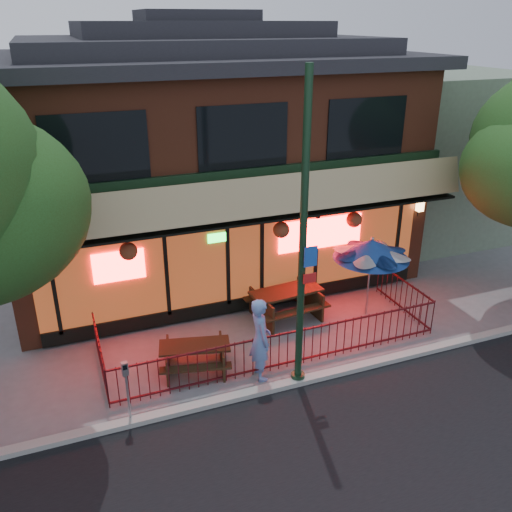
{
  "coord_description": "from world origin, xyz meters",
  "views": [
    {
      "loc": [
        -4.65,
        -9.72,
        7.7
      ],
      "look_at": [
        -0.11,
        2.0,
        2.21
      ],
      "focal_mm": 38.0,
      "sensor_mm": 36.0,
      "label": 1
    }
  ],
  "objects": [
    {
      "name": "curb",
      "position": [
        0.0,
        -0.5,
        0.06
      ],
      "size": [
        80.0,
        0.25,
        0.12
      ],
      "primitive_type": "cube",
      "color": "#999993",
      "rests_on": "ground"
    },
    {
      "name": "picnic_table_right",
      "position": [
        0.95,
        2.4,
        0.56
      ],
      "size": [
        2.11,
        1.69,
        0.85
      ],
      "color": "#372513",
      "rests_on": "ground"
    },
    {
      "name": "parking_meter_near",
      "position": [
        -3.85,
        -0.4,
        1.0
      ],
      "size": [
        0.14,
        0.12,
        1.47
      ],
      "color": "#97989F",
      "rests_on": "ground"
    },
    {
      "name": "patio_fence",
      "position": [
        0.0,
        0.5,
        0.63
      ],
      "size": [
        8.44,
        2.62,
        1.0
      ],
      "color": "#460F14",
      "rests_on": "ground"
    },
    {
      "name": "ground",
      "position": [
        0.0,
        0.0,
        0.0
      ],
      "size": [
        80.0,
        80.0,
        0.0
      ],
      "primitive_type": "plane",
      "color": "gray",
      "rests_on": "ground"
    },
    {
      "name": "neighbor_building",
      "position": [
        9.0,
        7.7,
        3.0
      ],
      "size": [
        6.0,
        7.0,
        6.0
      ],
      "primitive_type": "cube",
      "color": "slate",
      "rests_on": "ground"
    },
    {
      "name": "patio_umbrella",
      "position": [
        3.14,
        1.73,
        2.02
      ],
      "size": [
        2.07,
        2.07,
        2.36
      ],
      "color": "gray",
      "rests_on": "ground"
    },
    {
      "name": "picnic_table_left",
      "position": [
        -2.1,
        0.88,
        0.46
      ],
      "size": [
        1.9,
        1.62,
        0.71
      ],
      "color": "#322112",
      "rests_on": "ground"
    },
    {
      "name": "restaurant_building",
      "position": [
        0.0,
        7.11,
        4.13
      ],
      "size": [
        12.96,
        9.49,
        8.05
      ],
      "color": "brown",
      "rests_on": "ground"
    },
    {
      "name": "pedestrian",
      "position": [
        -0.74,
        0.1,
        1.02
      ],
      "size": [
        0.53,
        0.77,
        2.03
      ],
      "primitive_type": "imported",
      "rotation": [
        0.0,
        0.0,
        1.52
      ],
      "color": "#6182C2",
      "rests_on": "ground"
    },
    {
      "name": "street_light",
      "position": [
        0.0,
        -0.4,
        3.15
      ],
      "size": [
        0.43,
        0.32,
        7.0
      ],
      "color": "#16331E",
      "rests_on": "ground"
    }
  ]
}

